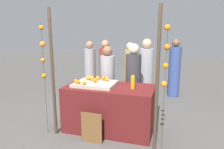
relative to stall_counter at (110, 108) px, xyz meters
name	(u,v)px	position (x,y,z in m)	size (l,w,h in m)	color
ground_plane	(110,129)	(0.00, 0.00, -0.44)	(24.00, 24.00, 0.00)	#565451
stall_counter	(110,108)	(0.00, 0.00, 0.00)	(1.68, 0.87, 0.87)	#5B1919
orange_tray	(95,84)	(-0.29, -0.01, 0.47)	(0.78, 0.61, 0.06)	#B2AD99
orange_0	(88,78)	(-0.49, 0.13, 0.54)	(0.08, 0.08, 0.08)	orange
orange_1	(84,83)	(-0.42, -0.24, 0.53)	(0.07, 0.07, 0.07)	orange
orange_2	(107,79)	(-0.10, 0.15, 0.54)	(0.08, 0.08, 0.08)	orange
orange_3	(104,78)	(-0.19, 0.20, 0.54)	(0.08, 0.08, 0.08)	orange
orange_4	(95,80)	(-0.30, -0.01, 0.54)	(0.08, 0.08, 0.08)	orange
orange_5	(76,81)	(-0.62, -0.17, 0.53)	(0.07, 0.07, 0.07)	orange
orange_6	(78,82)	(-0.55, -0.22, 0.53)	(0.07, 0.07, 0.07)	orange
orange_7	(98,78)	(-0.31, 0.18, 0.54)	(0.08, 0.08, 0.08)	orange
orange_8	(92,78)	(-0.41, 0.12, 0.54)	(0.09, 0.09, 0.09)	orange
juice_bottle	(133,82)	(0.45, -0.02, 0.55)	(0.07, 0.07, 0.25)	orange
chalkboard_sign	(92,128)	(-0.14, -0.59, -0.17)	(0.38, 0.03, 0.56)	brown
vendor_left	(108,84)	(-0.27, 0.68, 0.30)	(0.32, 0.32, 1.58)	#99999E
vendor_right	(133,84)	(0.32, 0.68, 0.33)	(0.33, 0.33, 1.64)	#333338
crowd_person_0	(174,70)	(1.15, 2.56, 0.34)	(0.34, 0.34, 1.67)	#384C8C
crowd_person_1	(105,72)	(-0.71, 1.83, 0.33)	(0.33, 0.33, 1.65)	maroon
crowd_person_2	(146,76)	(0.49, 1.42, 0.36)	(0.34, 0.34, 1.71)	#99999E
crowd_person_3	(90,70)	(-1.25, 2.01, 0.31)	(0.32, 0.32, 1.60)	#99999E
crowd_person_4	(130,71)	(-0.13, 2.37, 0.29)	(0.31, 0.31, 1.56)	tan
canopy_post_left	(53,74)	(-0.92, -0.47, 0.72)	(0.06, 0.06, 2.30)	#473828
canopy_post_right	(157,81)	(0.92, -0.47, 0.72)	(0.06, 0.06, 2.30)	#473828
garland_strand_left	(43,53)	(-1.09, -0.49, 1.10)	(0.10, 0.10, 2.06)	#2D4C23
garland_strand_right	(166,58)	(1.03, -0.46, 1.08)	(0.11, 0.11, 2.06)	#2D4C23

